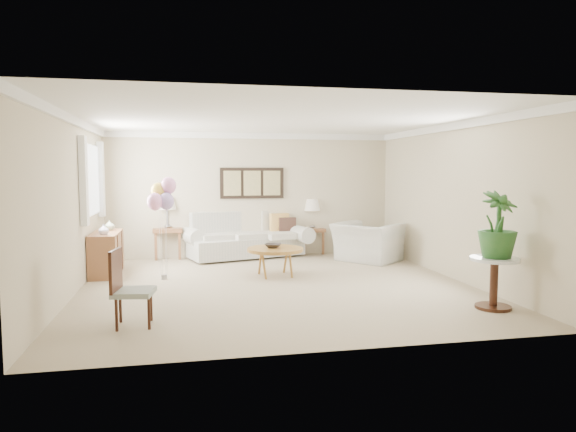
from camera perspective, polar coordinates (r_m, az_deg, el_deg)
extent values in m
plane|color=tan|center=(8.14, -1.24, -7.78)|extent=(6.00, 6.00, 0.00)
cube|color=#C1B493|center=(10.92, -4.03, 2.36)|extent=(6.00, 0.04, 2.60)
cube|color=#C1B493|center=(5.04, 4.75, -0.72)|extent=(6.00, 0.04, 2.60)
cube|color=#C1B493|center=(8.00, -22.93, 1.01)|extent=(0.04, 6.00, 2.60)
cube|color=#C1B493|center=(8.98, 17.94, 1.56)|extent=(0.04, 6.00, 2.60)
cube|color=white|center=(7.98, -1.27, 10.67)|extent=(6.00, 6.00, 0.02)
cube|color=white|center=(10.90, -4.05, 8.87)|extent=(6.00, 0.06, 0.12)
cube|color=white|center=(8.01, -23.02, 9.90)|extent=(0.06, 6.00, 0.12)
cube|color=white|center=(8.99, 17.99, 9.47)|extent=(0.06, 6.00, 0.12)
cube|color=white|center=(9.45, -21.07, 3.75)|extent=(0.04, 1.40, 1.20)
cube|color=white|center=(8.61, -21.76, 3.64)|extent=(0.10, 0.22, 1.40)
cube|color=white|center=(10.29, -20.06, 3.85)|extent=(0.10, 0.22, 1.40)
cube|color=black|center=(10.88, -4.02, 3.66)|extent=(1.35, 0.04, 0.65)
cube|color=#8C8C59|center=(10.81, -6.21, 3.64)|extent=(0.36, 0.02, 0.52)
cube|color=#8C8C59|center=(10.86, -4.00, 3.66)|extent=(0.36, 0.02, 0.52)
cube|color=#8C8C59|center=(10.92, -1.81, 3.68)|extent=(0.36, 0.02, 0.52)
cube|color=beige|center=(10.79, -4.73, -3.37)|extent=(2.51, 1.57, 0.38)
cube|color=beige|center=(11.09, -4.96, -0.94)|extent=(2.31, 0.87, 0.58)
cylinder|color=beige|center=(10.69, -10.69, -2.20)|extent=(0.59, 1.01, 0.34)
cylinder|color=beige|center=(10.94, 1.07, -1.95)|extent=(0.59, 1.01, 0.34)
cube|color=beige|center=(10.65, -8.29, -2.25)|extent=(0.82, 0.91, 0.13)
cube|color=beige|center=(10.71, -4.71, -2.17)|extent=(0.82, 0.91, 0.13)
cube|color=beige|center=(10.81, -1.18, -2.09)|extent=(0.82, 0.91, 0.13)
cube|color=#9EC7D8|center=(10.80, -9.20, -0.91)|extent=(0.40, 0.13, 0.40)
cube|color=#E8B15A|center=(10.97, -0.97, -0.76)|extent=(0.40, 0.13, 0.40)
cube|color=#3E2820|center=(10.93, -0.07, -1.11)|extent=(0.36, 0.11, 0.36)
cube|color=beige|center=(10.83, -4.72, -4.48)|extent=(2.12, 0.85, 0.04)
cube|color=brown|center=(10.88, -13.21, -1.49)|extent=(0.59, 0.53, 0.09)
cube|color=brown|center=(10.72, -14.47, -3.33)|extent=(0.05, 0.05, 0.55)
cube|color=brown|center=(10.70, -11.96, -3.30)|extent=(0.05, 0.05, 0.55)
cube|color=brown|center=(11.14, -14.35, -3.02)|extent=(0.05, 0.05, 0.55)
cube|color=brown|center=(11.12, -11.94, -2.98)|extent=(0.05, 0.05, 0.55)
cube|color=brown|center=(11.26, 2.67, -1.53)|extent=(0.51, 0.47, 0.07)
cube|color=brown|center=(11.06, 1.87, -3.10)|extent=(0.05, 0.05, 0.48)
cube|color=brown|center=(11.16, 3.92, -3.04)|extent=(0.05, 0.05, 0.48)
cube|color=brown|center=(11.42, 1.44, -2.84)|extent=(0.05, 0.05, 0.48)
cube|color=brown|center=(11.52, 3.43, -2.79)|extent=(0.05, 0.05, 0.48)
cylinder|color=gray|center=(10.87, -13.22, -1.10)|extent=(0.15, 0.15, 0.06)
cylinder|color=gray|center=(10.85, -13.24, -0.11)|extent=(0.04, 0.04, 0.31)
cone|color=silver|center=(10.83, -13.27, 1.38)|extent=(0.36, 0.36, 0.25)
cylinder|color=gray|center=(11.25, 2.68, -1.18)|extent=(0.15, 0.15, 0.06)
cylinder|color=gray|center=(11.23, 2.68, -0.21)|extent=(0.04, 0.04, 0.32)
cone|color=silver|center=(11.21, 2.68, 1.25)|extent=(0.36, 0.36, 0.25)
cylinder|color=olive|center=(8.81, -1.44, -3.75)|extent=(0.97, 0.97, 0.05)
cylinder|color=olive|center=(9.12, -0.27, -5.00)|extent=(0.04, 0.04, 0.43)
cylinder|color=olive|center=(9.04, -3.11, -5.10)|extent=(0.04, 0.04, 0.43)
cylinder|color=olive|center=(8.60, -2.67, -5.62)|extent=(0.04, 0.04, 0.43)
cylinder|color=olive|center=(8.68, 0.32, -5.52)|extent=(0.04, 0.04, 0.43)
imported|color=#282320|center=(8.83, -1.68, -3.32)|extent=(0.36, 0.36, 0.07)
imported|color=beige|center=(10.42, 8.80, -2.89)|extent=(1.54, 1.56, 0.77)
cylinder|color=silver|center=(7.23, 21.98, -4.46)|extent=(0.63, 0.63, 0.04)
cylinder|color=#37170D|center=(7.29, 21.90, -7.05)|extent=(0.10, 0.10, 0.63)
cylinder|color=#37170D|center=(7.37, 21.81, -9.48)|extent=(0.46, 0.46, 0.01)
imported|color=#1F5420|center=(7.16, 22.26, -0.88)|extent=(0.59, 0.59, 0.87)
cube|color=gray|center=(6.28, -16.75, -8.11)|extent=(0.51, 0.51, 0.06)
cylinder|color=#37170D|center=(6.18, -18.52, -10.42)|extent=(0.04, 0.04, 0.37)
cylinder|color=#37170D|center=(6.15, -15.19, -10.42)|extent=(0.04, 0.04, 0.37)
cylinder|color=#37170D|center=(6.52, -18.13, -9.60)|extent=(0.04, 0.04, 0.37)
cylinder|color=#37170D|center=(6.49, -14.98, -9.60)|extent=(0.04, 0.04, 0.37)
cube|color=#37170D|center=(6.25, -18.60, -5.74)|extent=(0.10, 0.43, 0.49)
cube|color=brown|center=(9.53, -19.52, -3.93)|extent=(0.45, 1.20, 0.74)
cube|color=#37170D|center=(9.23, -19.76, -4.22)|extent=(0.46, 0.02, 0.70)
cube|color=#37170D|center=(9.82, -19.25, -3.66)|extent=(0.46, 0.02, 0.70)
imported|color=silver|center=(9.12, -19.80, -1.42)|extent=(0.21, 0.21, 0.18)
imported|color=#A2B595|center=(9.78, -19.22, -0.97)|extent=(0.19, 0.19, 0.18)
cube|color=gray|center=(8.88, -13.59, -6.60)|extent=(0.09, 0.09, 0.07)
ellipsoid|color=#FD9AD7|center=(8.67, -14.58, 1.57)|extent=(0.25, 0.25, 0.29)
cylinder|color=silver|center=(8.76, -14.07, -2.92)|extent=(0.01, 0.01, 1.09)
ellipsoid|color=#AC8CD5|center=(8.72, -13.36, 1.62)|extent=(0.25, 0.25, 0.29)
cylinder|color=silver|center=(8.79, -13.47, -2.88)|extent=(0.01, 0.01, 1.09)
ellipsoid|color=#FFD84A|center=(8.82, -14.18, 2.70)|extent=(0.25, 0.25, 0.29)
cylinder|color=silver|center=(8.83, -13.88, -2.32)|extent=(0.01, 0.01, 1.25)
ellipsoid|color=#FD9AD7|center=(8.79, -13.14, 3.32)|extent=(0.25, 0.25, 0.29)
cylinder|color=silver|center=(8.81, -13.35, -2.02)|extent=(0.01, 0.01, 1.35)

